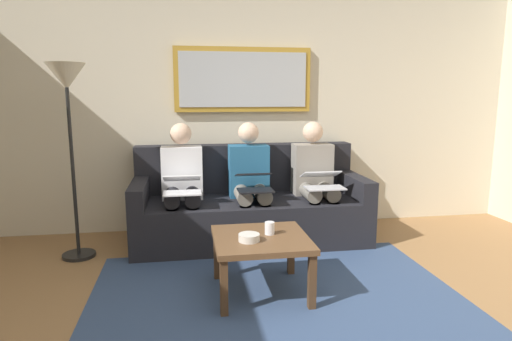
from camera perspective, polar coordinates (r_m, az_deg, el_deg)
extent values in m
cube|color=beige|center=(4.66, -1.80, 8.57)|extent=(6.00, 0.12, 2.60)
cube|color=#33476B|center=(3.26, 2.51, -15.67)|extent=(2.60, 1.80, 0.01)
cube|color=black|center=(4.29, -0.76, -6.32)|extent=(2.20, 0.90, 0.42)
cube|color=black|center=(4.53, -1.43, 0.39)|extent=(2.20, 0.20, 0.48)
cube|color=black|center=(4.48, 12.38, -1.76)|extent=(0.14, 0.90, 0.20)
cube|color=black|center=(4.19, -14.85, -2.67)|extent=(0.14, 0.90, 0.20)
cube|color=#B7892D|center=(4.58, -1.67, 11.68)|extent=(1.40, 0.04, 0.65)
cube|color=#B2B7BC|center=(4.55, -1.63, 11.69)|extent=(1.30, 0.01, 0.55)
cube|color=brown|center=(3.14, 0.66, -8.90)|extent=(0.66, 0.66, 0.04)
cube|color=#4C331E|center=(3.01, 7.27, -14.09)|extent=(0.05, 0.05, 0.38)
cube|color=#4C331E|center=(2.91, -4.18, -14.92)|extent=(0.05, 0.05, 0.38)
cube|color=#4C331E|center=(3.53, 4.55, -10.33)|extent=(0.05, 0.05, 0.38)
cube|color=#4C331E|center=(3.45, -5.06, -10.87)|extent=(0.05, 0.05, 0.38)
cylinder|color=silver|center=(3.17, 1.78, -7.47)|extent=(0.07, 0.07, 0.09)
cylinder|color=beige|center=(3.03, -0.91, -8.67)|extent=(0.15, 0.15, 0.05)
cube|color=gray|center=(4.42, 7.27, 0.21)|extent=(0.38, 0.22, 0.50)
sphere|color=beige|center=(4.37, 7.37, 4.99)|extent=(0.20, 0.20, 0.20)
cylinder|color=gray|center=(4.28, 9.17, -2.60)|extent=(0.14, 0.42, 0.14)
cylinder|color=gray|center=(4.23, 6.85, -2.70)|extent=(0.14, 0.42, 0.14)
cylinder|color=gray|center=(4.16, 9.97, -6.99)|extent=(0.11, 0.11, 0.42)
cylinder|color=gray|center=(4.11, 7.58, -7.15)|extent=(0.11, 0.11, 0.42)
cube|color=silver|center=(4.05, 8.92, -2.24)|extent=(0.35, 0.21, 0.01)
cube|color=silver|center=(4.16, 8.36, -0.47)|extent=(0.35, 0.20, 0.09)
cube|color=#A5C6EA|center=(4.15, 8.37, -0.42)|extent=(0.32, 0.17, 0.07)
cube|color=#235B84|center=(4.28, -0.97, -0.03)|extent=(0.38, 0.22, 0.50)
sphere|color=beige|center=(4.23, -0.99, 4.91)|extent=(0.20, 0.20, 0.20)
cylinder|color=gray|center=(4.13, 0.70, -2.95)|extent=(0.14, 0.42, 0.14)
cylinder|color=gray|center=(4.10, -1.78, -3.04)|extent=(0.14, 0.42, 0.14)
cylinder|color=gray|center=(4.00, 1.21, -7.52)|extent=(0.11, 0.11, 0.42)
cylinder|color=gray|center=(3.98, -1.36, -7.65)|extent=(0.11, 0.11, 0.42)
cube|color=black|center=(3.90, -0.07, -2.59)|extent=(0.31, 0.23, 0.01)
cube|color=black|center=(4.01, -0.39, -0.53)|extent=(0.31, 0.22, 0.07)
cube|color=#A5C6EA|center=(4.00, -0.38, -0.49)|extent=(0.28, 0.20, 0.05)
cube|color=silver|center=(4.24, -9.56, -0.27)|extent=(0.38, 0.22, 0.50)
sphere|color=beige|center=(4.19, -9.71, 4.72)|extent=(0.20, 0.20, 0.20)
cylinder|color=#232328|center=(4.07, -8.23, -3.25)|extent=(0.14, 0.42, 0.14)
cylinder|color=#232328|center=(4.07, -10.76, -3.32)|extent=(0.14, 0.42, 0.14)
cylinder|color=#232328|center=(3.94, -8.06, -7.90)|extent=(0.11, 0.11, 0.42)
cylinder|color=#232328|center=(3.94, -10.70, -7.97)|extent=(0.11, 0.11, 0.42)
cube|color=white|center=(3.85, -9.53, -2.89)|extent=(0.33, 0.21, 0.01)
cube|color=white|center=(3.97, -9.57, -0.98)|extent=(0.33, 0.20, 0.09)
cube|color=#A5C6EA|center=(3.96, -9.57, -0.93)|extent=(0.29, 0.17, 0.07)
cylinder|color=black|center=(4.22, -21.94, -10.11)|extent=(0.28, 0.28, 0.03)
cylinder|color=black|center=(4.04, -22.61, -0.25)|extent=(0.03, 0.03, 1.50)
cone|color=beige|center=(3.99, -23.39, 11.13)|extent=(0.32, 0.32, 0.22)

